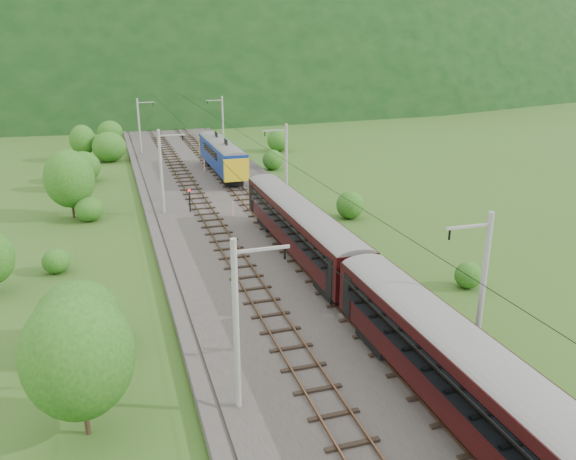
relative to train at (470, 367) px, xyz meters
name	(u,v)px	position (x,y,z in m)	size (l,w,h in m)	color
ground	(364,387)	(-2.40, 4.55, -3.37)	(600.00, 600.00, 0.00)	#325019
railbed	(298,299)	(-2.40, 14.55, -3.22)	(14.00, 220.00, 0.30)	#38332D
track_left	(262,301)	(-4.80, 14.55, -3.00)	(2.40, 220.00, 0.27)	brown
track_right	(332,291)	(0.00, 14.55, -3.00)	(2.40, 220.00, 0.27)	brown
catenary_left	(162,170)	(-8.52, 36.55, 1.13)	(2.54, 192.28, 8.00)	gray
catenary_right	(286,162)	(3.72, 36.55, 1.13)	(2.54, 192.28, 8.00)	gray
overhead_wires	(298,195)	(-2.40, 14.55, 3.73)	(4.83, 198.00, 0.03)	black
mountain_main	(126,79)	(-2.40, 264.55, -3.37)	(504.00, 360.00, 244.00)	black
train	(470,367)	(0.00, 0.00, 0.00)	(2.82, 112.62, 4.90)	black
hazard_post_near	(233,209)	(-2.53, 33.28, -2.38)	(0.15, 0.15, 1.36)	red
hazard_post_far	(204,165)	(-1.71, 53.75, -2.31)	(0.16, 0.16, 1.51)	red
signal	(190,199)	(-6.16, 35.96, -1.73)	(0.25, 0.25, 2.27)	black
vegetation_left	(81,255)	(-15.46, 19.96, -0.63)	(12.89, 143.65, 6.92)	#1C5015
vegetation_right	(348,193)	(9.84, 34.70, -2.14)	(7.50, 103.07, 3.02)	#1C5015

